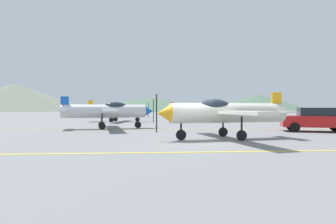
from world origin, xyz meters
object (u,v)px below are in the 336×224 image
at_px(airplane_far, 117,110).
at_px(airplane_near, 224,112).
at_px(airplane_back, 193,109).
at_px(airplane_mid, 108,111).
at_px(car_sedan, 316,119).

bearing_deg(airplane_far, airplane_near, -68.44).
bearing_deg(airplane_back, airplane_mid, -116.43).
xyz_separation_m(airplane_far, car_sedan, (14.81, -14.69, -0.54)).
bearing_deg(airplane_far, car_sedan, -44.77).
relative_size(airplane_mid, airplane_back, 1.00).
distance_m(airplane_back, car_sedan, 24.20).
height_order(airplane_far, airplane_back, same).
relative_size(airplane_near, car_sedan, 1.77).
bearing_deg(airplane_back, airplane_far, -138.61).
relative_size(airplane_near, airplane_mid, 1.00).
distance_m(airplane_near, car_sedan, 8.45).
bearing_deg(airplane_near, car_sedan, 28.05).
bearing_deg(car_sedan, airplane_far, 135.23).
height_order(airplane_mid, airplane_far, same).
xyz_separation_m(airplane_back, car_sedan, (4.51, -23.77, -0.54)).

